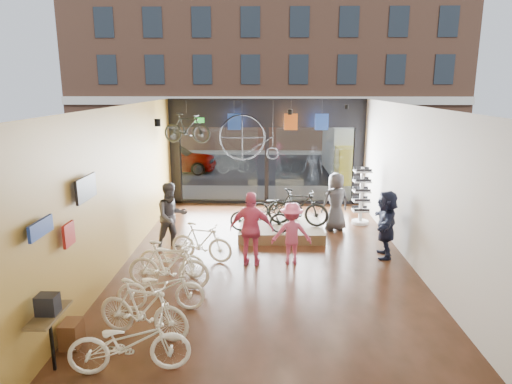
{
  "coord_description": "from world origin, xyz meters",
  "views": [
    {
      "loc": [
        -0.05,
        -10.4,
        4.28
      ],
      "look_at": [
        -0.3,
        1.4,
        1.5
      ],
      "focal_mm": 32.0,
      "sensor_mm": 36.0,
      "label": 1
    }
  ],
  "objects_px": {
    "floor_bike_3": "(168,265)",
    "display_platform": "(281,230)",
    "box_truck": "(352,152)",
    "sunglasses_rack": "(361,196)",
    "floor_bike_2": "(161,288)",
    "street_car": "(171,157)",
    "display_bike_mid": "(298,207)",
    "customer_1": "(172,216)",
    "display_bike_right": "(277,206)",
    "penny_farthing": "(252,139)",
    "floor_bike_0": "(129,343)",
    "customer_2": "(252,229)",
    "floor_bike_4": "(172,257)",
    "floor_bike_5": "(201,242)",
    "customer_4": "(336,202)",
    "customer_5": "(386,224)",
    "floor_bike_1": "(143,309)",
    "display_bike_left": "(260,216)",
    "hung_bike": "(187,128)",
    "customer_3": "(292,233)"
  },
  "relations": [
    {
      "from": "display_bike_mid",
      "to": "customer_1",
      "type": "height_order",
      "value": "customer_1"
    },
    {
      "from": "floor_bike_0",
      "to": "display_bike_left",
      "type": "distance_m",
      "value": 6.22
    },
    {
      "from": "display_bike_left",
      "to": "street_car",
      "type": "bearing_deg",
      "value": 33.1
    },
    {
      "from": "customer_4",
      "to": "street_car",
      "type": "bearing_deg",
      "value": -74.53
    },
    {
      "from": "floor_bike_1",
      "to": "customer_4",
      "type": "relative_size",
      "value": 0.99
    },
    {
      "from": "display_bike_right",
      "to": "penny_farthing",
      "type": "distance_m",
      "value": 2.82
    },
    {
      "from": "display_bike_right",
      "to": "display_bike_mid",
      "type": "bearing_deg",
      "value": -136.01
    },
    {
      "from": "floor_bike_4",
      "to": "floor_bike_5",
      "type": "height_order",
      "value": "floor_bike_5"
    },
    {
      "from": "street_car",
      "to": "customer_2",
      "type": "relative_size",
      "value": 2.44
    },
    {
      "from": "customer_1",
      "to": "hung_bike",
      "type": "height_order",
      "value": "hung_bike"
    },
    {
      "from": "display_platform",
      "to": "customer_5",
      "type": "height_order",
      "value": "customer_5"
    },
    {
      "from": "floor_bike_2",
      "to": "display_bike_right",
      "type": "bearing_deg",
      "value": -26.59
    },
    {
      "from": "penny_farthing",
      "to": "floor_bike_2",
      "type": "bearing_deg",
      "value": -102.18
    },
    {
      "from": "display_bike_left",
      "to": "floor_bike_4",
      "type": "bearing_deg",
      "value": 148.35
    },
    {
      "from": "floor_bike_1",
      "to": "hung_bike",
      "type": "height_order",
      "value": "hung_bike"
    },
    {
      "from": "display_bike_mid",
      "to": "customer_4",
      "type": "bearing_deg",
      "value": -51.43
    },
    {
      "from": "hung_bike",
      "to": "floor_bike_2",
      "type": "bearing_deg",
      "value": -162.3
    },
    {
      "from": "customer_2",
      "to": "sunglasses_rack",
      "type": "height_order",
      "value": "customer_2"
    },
    {
      "from": "street_car",
      "to": "display_bike_right",
      "type": "bearing_deg",
      "value": -151.03
    },
    {
      "from": "customer_4",
      "to": "hung_bike",
      "type": "bearing_deg",
      "value": -37.79
    },
    {
      "from": "floor_bike_4",
      "to": "floor_bike_0",
      "type": "bearing_deg",
      "value": -162.75
    },
    {
      "from": "customer_2",
      "to": "customer_3",
      "type": "relative_size",
      "value": 1.19
    },
    {
      "from": "street_car",
      "to": "floor_bike_0",
      "type": "xyz_separation_m",
      "value": [
        2.64,
        -16.27,
        -0.27
      ]
    },
    {
      "from": "floor_bike_1",
      "to": "display_bike_left",
      "type": "bearing_deg",
      "value": -4.87
    },
    {
      "from": "floor_bike_0",
      "to": "sunglasses_rack",
      "type": "bearing_deg",
      "value": -40.71
    },
    {
      "from": "sunglasses_rack",
      "to": "customer_3",
      "type": "bearing_deg",
      "value": -138.28
    },
    {
      "from": "floor_bike_4",
      "to": "customer_1",
      "type": "bearing_deg",
      "value": 26.79
    },
    {
      "from": "floor_bike_4",
      "to": "hung_bike",
      "type": "relative_size",
      "value": 1.03
    },
    {
      "from": "street_car",
      "to": "box_truck",
      "type": "bearing_deg",
      "value": -96.52
    },
    {
      "from": "floor_bike_5",
      "to": "customer_4",
      "type": "height_order",
      "value": "customer_4"
    },
    {
      "from": "box_truck",
      "to": "customer_1",
      "type": "distance_m",
      "value": 11.89
    },
    {
      "from": "floor_bike_2",
      "to": "display_platform",
      "type": "xyz_separation_m",
      "value": [
        2.47,
        4.55,
        -0.29
      ]
    },
    {
      "from": "street_car",
      "to": "floor_bike_5",
      "type": "relative_size",
      "value": 2.76
    },
    {
      "from": "box_truck",
      "to": "customer_5",
      "type": "distance_m",
      "value": 10.42
    },
    {
      "from": "floor_bike_5",
      "to": "penny_farthing",
      "type": "height_order",
      "value": "penny_farthing"
    },
    {
      "from": "floor_bike_4",
      "to": "display_platform",
      "type": "relative_size",
      "value": 0.68
    },
    {
      "from": "display_bike_left",
      "to": "sunglasses_rack",
      "type": "bearing_deg",
      "value": -50.63
    },
    {
      "from": "floor_bike_5",
      "to": "display_bike_right",
      "type": "height_order",
      "value": "display_bike_right"
    },
    {
      "from": "floor_bike_2",
      "to": "street_car",
      "type": "bearing_deg",
      "value": 8.59
    },
    {
      "from": "floor_bike_3",
      "to": "display_platform",
      "type": "xyz_separation_m",
      "value": [
        2.52,
        3.62,
        -0.38
      ]
    },
    {
      "from": "customer_5",
      "to": "display_platform",
      "type": "bearing_deg",
      "value": -111.19
    },
    {
      "from": "floor_bike_0",
      "to": "display_bike_right",
      "type": "distance_m",
      "value": 7.56
    },
    {
      "from": "box_truck",
      "to": "sunglasses_rack",
      "type": "xyz_separation_m",
      "value": [
        -1.06,
        -7.54,
        -0.28
      ]
    },
    {
      "from": "street_car",
      "to": "floor_bike_1",
      "type": "height_order",
      "value": "street_car"
    },
    {
      "from": "box_truck",
      "to": "hung_bike",
      "type": "distance_m",
      "value": 9.62
    },
    {
      "from": "floor_bike_0",
      "to": "floor_bike_4",
      "type": "distance_m",
      "value": 3.64
    },
    {
      "from": "display_bike_mid",
      "to": "floor_bike_5",
      "type": "bearing_deg",
      "value": 143.84
    },
    {
      "from": "customer_3",
      "to": "penny_farthing",
      "type": "distance_m",
      "value": 5.2
    },
    {
      "from": "street_car",
      "to": "floor_bike_0",
      "type": "relative_size",
      "value": 2.42
    },
    {
      "from": "floor_bike_3",
      "to": "display_bike_right",
      "type": "xyz_separation_m",
      "value": [
        2.41,
        4.24,
        0.17
      ]
    }
  ]
}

